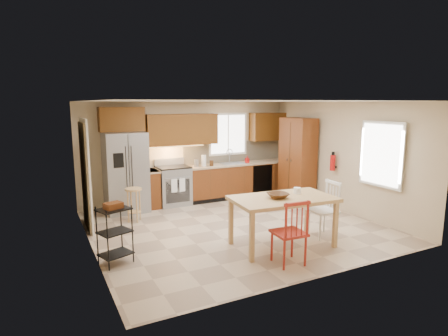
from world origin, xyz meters
TOP-DOWN VIEW (x-y plane):
  - floor at (0.00, 0.00)m, footprint 5.50×5.50m
  - ceiling at (0.00, 0.00)m, footprint 5.50×5.00m
  - wall_back at (0.00, 2.50)m, footprint 5.50×0.02m
  - wall_front at (0.00, -2.50)m, footprint 5.50×0.02m
  - wall_left at (-2.75, 0.00)m, footprint 0.02×5.00m
  - wall_right at (2.75, 0.00)m, footprint 0.02×5.00m
  - refrigerator at (-1.70, 2.12)m, footprint 0.92×0.75m
  - range_stove at (-0.55, 2.19)m, footprint 0.76×0.63m
  - base_cabinet_narrow at (-1.10, 2.20)m, footprint 0.30×0.60m
  - base_cabinet_run at (1.29, 2.20)m, footprint 2.92×0.60m
  - dishwasher at (1.85, 1.91)m, footprint 0.60×0.02m
  - backsplash at (1.29, 2.48)m, footprint 2.92×0.03m
  - upper_over_fridge at (-1.70, 2.33)m, footprint 1.00×0.35m
  - upper_left_block at (-0.25, 2.33)m, footprint 1.80×0.35m
  - upper_right_block at (2.25, 2.33)m, footprint 1.00×0.35m
  - window_back at (1.10, 2.48)m, footprint 1.12×0.04m
  - sink at (1.10, 2.20)m, footprint 0.62×0.46m
  - undercab_glow at (-0.55, 2.30)m, footprint 1.60×0.30m
  - soap_bottle at (1.48, 2.10)m, footprint 0.09×0.09m
  - paper_towel at (0.25, 2.15)m, footprint 0.12×0.12m
  - canister_steel at (0.05, 2.15)m, footprint 0.11×0.11m
  - canister_wood at (0.45, 2.12)m, footprint 0.10×0.10m
  - pantry at (2.43, 1.20)m, footprint 0.50×0.95m
  - fire_extinguisher at (2.63, 0.15)m, footprint 0.12×0.12m
  - window_right at (2.68, -1.15)m, footprint 0.04×1.02m
  - doorway at (-2.67, 1.30)m, footprint 0.04×0.95m
  - dining_table at (0.24, -1.24)m, footprint 1.83×1.13m
  - chair_red at (-0.11, -1.89)m, footprint 0.52×0.52m
  - chair_white at (1.19, -1.19)m, footprint 0.52×0.52m
  - table_bowl at (0.13, -1.24)m, footprint 0.38×0.38m
  - table_jar at (0.62, -1.13)m, footprint 0.16×0.16m
  - bar_stool at (-1.73, 1.30)m, footprint 0.38×0.38m
  - utility_cart at (-2.50, -0.67)m, footprint 0.55×0.49m

SIDE VIEW (x-z plane):
  - floor at x=0.00m, z-range 0.00..0.00m
  - bar_stool at x=-1.73m, z-range 0.00..0.71m
  - dining_table at x=0.24m, z-range 0.00..0.86m
  - base_cabinet_narrow at x=-1.10m, z-range 0.00..0.90m
  - base_cabinet_run at x=1.29m, z-range 0.00..0.90m
  - dishwasher at x=1.85m, z-range 0.06..0.84m
  - range_stove at x=-0.55m, z-range 0.00..0.92m
  - utility_cart at x=-2.50m, z-range 0.00..0.92m
  - chair_red at x=-0.11m, z-range 0.00..1.03m
  - chair_white at x=1.19m, z-range 0.00..1.03m
  - sink at x=1.10m, z-range 0.78..0.94m
  - table_bowl at x=0.13m, z-range 0.82..0.91m
  - table_jar at x=0.62m, z-range 0.82..0.98m
  - refrigerator at x=-1.70m, z-range 0.00..1.82m
  - canister_wood at x=0.45m, z-range 0.90..1.04m
  - canister_steel at x=0.05m, z-range 0.90..1.08m
  - soap_bottle at x=1.48m, z-range 0.90..1.09m
  - paper_towel at x=0.25m, z-range 0.90..1.18m
  - pantry at x=2.43m, z-range 0.00..2.10m
  - doorway at x=-2.67m, z-range 0.00..2.10m
  - fire_extinguisher at x=2.63m, z-range 0.92..1.28m
  - backsplash at x=1.29m, z-range 0.90..1.45m
  - wall_back at x=0.00m, z-range 0.00..2.50m
  - wall_front at x=0.00m, z-range 0.00..2.50m
  - wall_left at x=-2.75m, z-range 0.00..2.50m
  - wall_right at x=2.75m, z-range 0.00..2.50m
  - undercab_glow at x=-0.55m, z-range 1.43..1.43m
  - window_right at x=2.68m, z-range 0.79..2.11m
  - window_back at x=1.10m, z-range 1.09..2.21m
  - upper_left_block at x=-0.25m, z-range 1.45..2.20m
  - upper_right_block at x=2.25m, z-range 1.45..2.20m
  - upper_over_fridge at x=-1.70m, z-range 1.83..2.38m
  - ceiling at x=0.00m, z-range 2.49..2.51m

